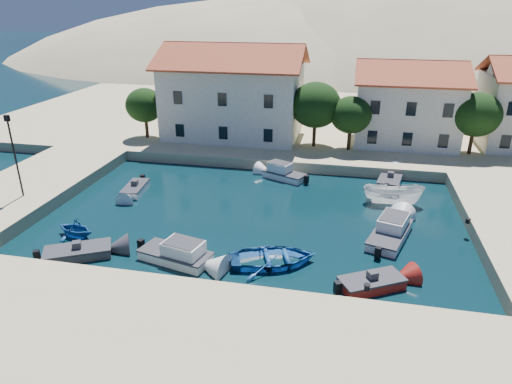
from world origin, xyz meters
TOP-DOWN VIEW (x-y plane):
  - ground at (0.00, 0.00)m, footprint 400.00×400.00m
  - quay_south at (0.00, -6.00)m, footprint 52.00×12.00m
  - quay_west at (-19.00, 10.00)m, footprint 8.00×20.00m
  - quay_north at (2.00, 38.00)m, footprint 80.00×36.00m
  - hills at (20.64, 123.62)m, footprint 254.00×176.00m
  - building_left at (-6.00, 28.00)m, footprint 14.70×9.45m
  - building_mid at (12.00, 29.00)m, footprint 10.50×8.40m
  - trees at (4.51, 25.46)m, footprint 37.30×5.30m
  - lamppost at (-17.50, 8.00)m, footprint 0.35×0.25m
  - bollards at (2.80, 3.87)m, footprint 29.36×9.56m
  - motorboat_grey_sw at (-9.43, 2.21)m, footprint 4.34×3.44m
  - cabin_cruiser_south at (-3.34, 3.05)m, footprint 4.81×2.93m
  - rowboat_south at (2.58, 3.90)m, footprint 6.17×5.23m
  - motorboat_red_se at (8.35, 2.55)m, footprint 3.91×3.18m
  - cabin_cruiser_east at (9.66, 8.55)m, footprint 3.39×5.31m
  - boat_east at (10.20, 14.49)m, footprint 4.64×1.85m
  - motorboat_white_ne at (10.29, 18.98)m, footprint 2.50×4.12m
  - rowboat_west at (-11.09, 4.64)m, footprint 3.26×2.96m
  - motorboat_white_west at (-10.57, 12.59)m, footprint 1.87×3.51m
  - cabin_cruiser_north at (1.12, 18.19)m, footprint 4.13×3.00m

SIDE VIEW (x-z plane):
  - hills at x=20.64m, z-range -72.90..26.10m
  - ground at x=0.00m, z-range 0.00..0.00m
  - rowboat_south at x=2.58m, z-range -0.54..0.54m
  - boat_east at x=10.20m, z-range -0.89..0.89m
  - rowboat_west at x=-11.09m, z-range -0.74..0.74m
  - motorboat_grey_sw at x=-9.43m, z-range -0.33..0.92m
  - motorboat_white_ne at x=10.29m, z-range -0.33..0.92m
  - motorboat_red_se at x=8.35m, z-range -0.33..0.92m
  - motorboat_white_west at x=-10.57m, z-range -0.33..0.92m
  - cabin_cruiser_east at x=9.66m, z-range -0.32..1.28m
  - cabin_cruiser_south at x=-3.34m, z-range -0.32..1.28m
  - cabin_cruiser_north at x=1.12m, z-range -0.32..1.28m
  - quay_south at x=0.00m, z-range 0.00..1.00m
  - quay_west at x=-19.00m, z-range 0.00..1.00m
  - quay_north at x=2.00m, z-range 0.00..1.00m
  - bollards at x=2.80m, z-range 1.00..1.30m
  - lamppost at x=-17.50m, z-range 1.64..7.87m
  - trees at x=4.51m, z-range 1.61..8.06m
  - building_mid at x=12.00m, z-range 1.07..9.37m
  - building_left at x=-6.00m, z-range 1.09..10.79m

